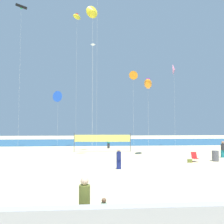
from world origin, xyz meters
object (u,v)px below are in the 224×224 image
at_px(beachgoer_teal_shirt, 108,142).
at_px(trash_barrel, 215,156).
at_px(toddler_figure, 104,211).
at_px(kite_black_tube, 21,7).
at_px(beach_handbag, 190,161).
at_px(kite_orange_inflatable, 148,84).
at_px(kite_orange_delta, 133,76).
at_px(mother_figure, 84,200).
at_px(kite_blue_delta, 58,97).
at_px(kite_yellow_inflatable, 77,17).
at_px(kite_yellow_delta, 93,11).
at_px(volleyball_net, 102,139).
at_px(kite_white_diamond, 93,47).
at_px(beachgoer_navy_shirt, 119,158).
at_px(kite_pink_delta, 174,70).
at_px(beachgoer_charcoal_shirt, 223,149).
at_px(folding_beach_chair, 195,157).

xyz_separation_m(beachgoer_teal_shirt, trash_barrel, (9.37, -13.18, -0.39)).
height_order(toddler_figure, kite_black_tube, kite_black_tube).
xyz_separation_m(beach_handbag, kite_black_tube, (-19.76, 13.82, 20.97)).
bearing_deg(kite_orange_inflatable, kite_orange_delta, 97.01).
height_order(beach_handbag, kite_orange_delta, kite_orange_delta).
relative_size(mother_figure, toddler_figure, 1.73).
bearing_deg(kite_blue_delta, toddler_figure, -77.95).
bearing_deg(kite_black_tube, kite_yellow_inflatable, -2.21).
relative_size(kite_blue_delta, kite_yellow_inflatable, 0.44).
height_order(kite_blue_delta, kite_yellow_delta, kite_yellow_delta).
distance_m(kite_yellow_inflatable, kite_orange_inflatable, 16.95).
relative_size(volleyball_net, kite_white_diamond, 0.47).
xyz_separation_m(toddler_figure, kite_yellow_inflatable, (-3.13, 26.27, 19.25)).
relative_size(beachgoer_navy_shirt, beachgoer_teal_shirt, 0.97).
height_order(trash_barrel, beach_handbag, trash_barrel).
bearing_deg(kite_pink_delta, kite_yellow_delta, -136.69).
relative_size(beachgoer_charcoal_shirt, kite_yellow_delta, 0.11).
bearing_deg(kite_blue_delta, beachgoer_teal_shirt, -20.55).
bearing_deg(mother_figure, toddler_figure, 11.25).
bearing_deg(trash_barrel, kite_orange_delta, 121.12).
xyz_separation_m(beach_handbag, kite_orange_inflatable, (-2.65, 4.92, 7.93)).
bearing_deg(mother_figure, kite_blue_delta, 118.47).
xyz_separation_m(kite_yellow_inflatable, kite_orange_inflatable, (8.80, -8.59, -11.67)).
bearing_deg(beachgoer_teal_shirt, folding_beach_chair, -9.28).
bearing_deg(beachgoer_teal_shirt, kite_blue_delta, -148.47).
height_order(beachgoer_charcoal_shirt, kite_yellow_inflatable, kite_yellow_inflatable).
xyz_separation_m(beach_handbag, kite_yellow_delta, (-8.93, 3.05, 15.22)).
height_order(beachgoer_teal_shirt, kite_orange_inflatable, kite_orange_inflatable).
relative_size(volleyball_net, beach_handbag, 18.74).
distance_m(beachgoer_teal_shirt, kite_black_tube, 24.14).
relative_size(beachgoer_charcoal_shirt, kite_blue_delta, 0.19).
bearing_deg(beachgoer_teal_shirt, kite_orange_inflatable, -13.80).
distance_m(mother_figure, beachgoer_navy_shirt, 10.26).
distance_m(folding_beach_chair, volleyball_net, 12.25).
relative_size(beachgoer_teal_shirt, kite_black_tube, 0.08).
xyz_separation_m(kite_white_diamond, kite_pink_delta, (13.07, 2.09, -2.62)).
relative_size(kite_orange_delta, kite_black_tube, 0.51).
bearing_deg(kite_yellow_inflatable, kite_white_diamond, -6.95).
height_order(kite_yellow_inflatable, kite_orange_inflatable, kite_yellow_inflatable).
xyz_separation_m(kite_yellow_delta, kite_yellow_inflatable, (-2.52, 10.45, 4.38)).
height_order(volleyball_net, kite_blue_delta, kite_blue_delta).
height_order(folding_beach_chair, kite_pink_delta, kite_pink_delta).
xyz_separation_m(kite_black_tube, kite_yellow_inflatable, (8.32, -0.32, -1.38)).
bearing_deg(mother_figure, beachgoer_navy_shirt, 95.33).
height_order(beachgoer_navy_shirt, kite_blue_delta, kite_blue_delta).
bearing_deg(beachgoer_navy_shirt, folding_beach_chair, 127.20).
bearing_deg(kite_pink_delta, kite_orange_delta, -148.45).
relative_size(folding_beach_chair, kite_blue_delta, 0.10).
bearing_deg(kite_black_tube, trash_barrel, -30.41).
xyz_separation_m(beachgoer_navy_shirt, kite_orange_inflatable, (4.13, 7.59, 7.24)).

